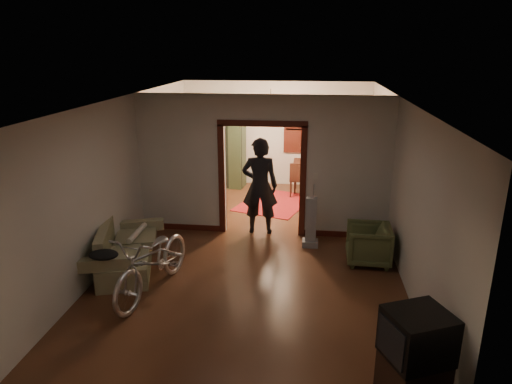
% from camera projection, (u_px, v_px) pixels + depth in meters
% --- Properties ---
extents(floor, '(5.00, 8.50, 0.01)m').
position_uv_depth(floor, '(258.00, 247.00, 8.72)').
color(floor, '#3D2013').
rests_on(floor, ground).
extents(ceiling, '(5.00, 8.50, 0.01)m').
position_uv_depth(ceiling, '(258.00, 99.00, 7.87)').
color(ceiling, white).
rests_on(ceiling, floor).
extents(wall_back, '(5.00, 0.02, 2.80)m').
position_uv_depth(wall_back, '(276.00, 134.00, 12.31)').
color(wall_back, beige).
rests_on(wall_back, floor).
extents(wall_left, '(0.02, 8.50, 2.80)m').
position_uv_depth(wall_left, '(126.00, 172.00, 8.58)').
color(wall_left, beige).
rests_on(wall_left, floor).
extents(wall_right, '(0.02, 8.50, 2.80)m').
position_uv_depth(wall_right, '(399.00, 181.00, 8.01)').
color(wall_right, beige).
rests_on(wall_right, floor).
extents(partition_wall, '(5.00, 0.14, 2.80)m').
position_uv_depth(partition_wall, '(262.00, 166.00, 9.00)').
color(partition_wall, beige).
rests_on(partition_wall, floor).
extents(door_casing, '(1.74, 0.20, 2.32)m').
position_uv_depth(door_casing, '(262.00, 181.00, 9.09)').
color(door_casing, '#3D140D').
rests_on(door_casing, floor).
extents(far_window, '(0.98, 0.06, 1.28)m').
position_uv_depth(far_window, '(302.00, 129.00, 12.15)').
color(far_window, black).
rests_on(far_window, wall_back).
extents(chandelier, '(0.24, 0.24, 0.24)m').
position_uv_depth(chandelier, '(271.00, 107.00, 10.37)').
color(chandelier, '#FFE0A5').
rests_on(chandelier, ceiling).
extents(light_switch, '(0.08, 0.01, 0.12)m').
position_uv_depth(light_switch, '(316.00, 176.00, 8.86)').
color(light_switch, silver).
rests_on(light_switch, partition_wall).
extents(sofa, '(1.27, 1.93, 0.81)m').
position_uv_depth(sofa, '(126.00, 246.00, 7.78)').
color(sofa, olive).
rests_on(sofa, floor).
extents(rolled_paper, '(0.10, 0.77, 0.10)m').
position_uv_depth(rolled_paper, '(137.00, 233.00, 8.02)').
color(rolled_paper, beige).
rests_on(rolled_paper, sofa).
extents(jacket, '(0.45, 0.34, 0.13)m').
position_uv_depth(jacket, '(104.00, 255.00, 6.84)').
color(jacket, black).
rests_on(jacket, sofa).
extents(bicycle, '(1.10, 2.11, 1.06)m').
position_uv_depth(bicycle, '(153.00, 261.00, 6.97)').
color(bicycle, silver).
rests_on(bicycle, floor).
extents(armchair, '(0.78, 0.76, 0.69)m').
position_uv_depth(armchair, '(368.00, 244.00, 8.01)').
color(armchair, '#4B5630').
rests_on(armchair, floor).
extents(tv_stand, '(0.76, 0.73, 0.54)m').
position_uv_depth(tv_stand, '(412.00, 379.00, 4.88)').
color(tv_stand, black).
rests_on(tv_stand, floor).
extents(crt_tv, '(0.79, 0.76, 0.54)m').
position_uv_depth(crt_tv, '(418.00, 336.00, 4.71)').
color(crt_tv, black).
rests_on(crt_tv, tv_stand).
extents(vacuum, '(0.31, 0.25, 0.98)m').
position_uv_depth(vacuum, '(311.00, 222.00, 8.61)').
color(vacuum, gray).
rests_on(vacuum, floor).
extents(person, '(0.73, 0.50, 1.98)m').
position_uv_depth(person, '(260.00, 186.00, 9.14)').
color(person, black).
rests_on(person, floor).
extents(oriental_rug, '(1.97, 2.26, 0.01)m').
position_uv_depth(oriental_rug, '(274.00, 203.00, 11.15)').
color(oriental_rug, maroon).
rests_on(oriental_rug, floor).
extents(locker, '(1.00, 0.65, 1.87)m').
position_uv_depth(locker, '(227.00, 153.00, 12.24)').
color(locker, '#2B3A23').
rests_on(locker, floor).
extents(globe, '(0.29, 0.29, 0.29)m').
position_uv_depth(globe, '(226.00, 115.00, 11.93)').
color(globe, '#1E5972').
rests_on(globe, locker).
extents(desk, '(1.11, 0.64, 0.82)m').
position_uv_depth(desk, '(314.00, 177.00, 11.91)').
color(desk, '#321810').
rests_on(desk, floor).
extents(desk_chair, '(0.44, 0.44, 0.90)m').
position_uv_depth(desk_chair, '(298.00, 179.00, 11.55)').
color(desk_chair, '#321810').
rests_on(desk_chair, floor).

